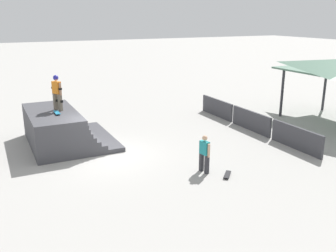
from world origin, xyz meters
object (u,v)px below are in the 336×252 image
object	(u,v)px
bystander_walking	(204,152)
skateboard_on_ground	(227,175)
skater_on_deck	(57,90)
skateboard_on_deck	(57,113)

from	to	relation	value
bystander_walking	skateboard_on_ground	world-z (taller)	bystander_walking
skater_on_deck	skateboard_on_ground	size ratio (longest dim) A/B	2.37
skateboard_on_deck	skateboard_on_ground	size ratio (longest dim) A/B	1.14
bystander_walking	skateboard_on_ground	bearing A→B (deg)	-150.50
bystander_walking	skateboard_on_ground	xyz separation A→B (m)	(0.75, 0.59, -0.79)
skater_on_deck	skateboard_on_ground	xyz separation A→B (m)	(6.76, 4.99, -2.56)
skateboard_on_deck	skater_on_deck	bearing A→B (deg)	164.84
skateboard_on_ground	bystander_walking	bearing A→B (deg)	-98.56
skateboard_on_deck	bystander_walking	world-z (taller)	skateboard_on_deck
skateboard_on_deck	skateboard_on_ground	bearing A→B (deg)	40.79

